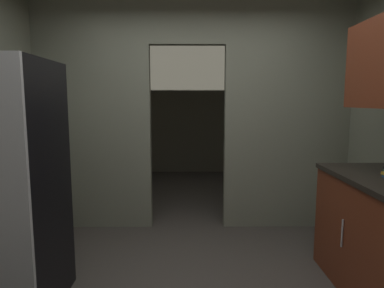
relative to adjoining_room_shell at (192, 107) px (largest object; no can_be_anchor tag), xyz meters
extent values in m
cube|color=gray|center=(-1.16, -2.13, 0.00)|extent=(1.31, 0.12, 2.78)
cube|color=gray|center=(1.09, -2.13, 0.00)|extent=(1.45, 0.12, 2.78)
cube|color=gray|center=(-0.07, -2.13, 1.07)|extent=(0.87, 0.12, 0.64)
cube|color=gray|center=(0.00, 0.98, 0.00)|extent=(3.63, 0.10, 2.78)
cube|color=gray|center=(-1.76, -0.57, 0.00)|extent=(0.10, 3.11, 2.78)
cube|color=gray|center=(1.76, -0.57, 0.00)|extent=(0.10, 3.11, 2.78)
cylinder|color=#B7BABC|center=(1.13, -3.59, -0.90)|extent=(0.01, 0.01, 0.22)
camera|label=1|loc=(-0.05, -6.03, 0.12)|focal=31.25mm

